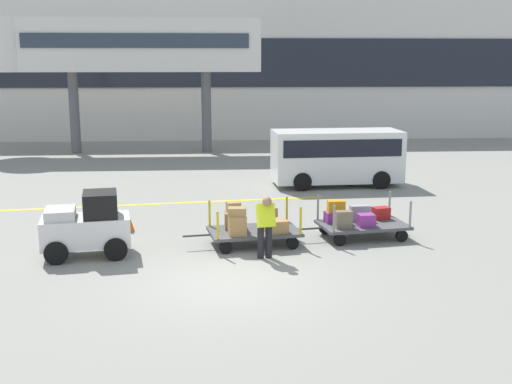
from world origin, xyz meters
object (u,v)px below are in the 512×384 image
(shuttle_van, at_px, (337,153))
(safety_cone_near, at_px, (128,221))
(baggage_handler, at_px, (265,224))
(baggage_cart_middle, at_px, (358,220))
(baggage_tug, at_px, (87,226))
(baggage_cart_lead, at_px, (252,225))

(shuttle_van, distance_m, safety_cone_near, 9.46)
(shuttle_van, bearing_deg, safety_cone_near, -138.87)
(shuttle_van, height_order, safety_cone_near, shuttle_van)
(baggage_handler, distance_m, safety_cone_near, 4.63)
(safety_cone_near, bearing_deg, baggage_cart_middle, -10.01)
(baggage_cart_middle, distance_m, safety_cone_near, 6.38)
(baggage_cart_middle, height_order, shuttle_van, shuttle_van)
(baggage_handler, distance_m, shuttle_van, 9.66)
(baggage_cart_middle, height_order, safety_cone_near, baggage_cart_middle)
(baggage_tug, xyz_separation_m, baggage_cart_lead, (4.06, 0.63, -0.22))
(baggage_tug, height_order, shuttle_van, shuttle_van)
(baggage_cart_lead, height_order, baggage_cart_middle, same)
(baggage_cart_middle, xyz_separation_m, baggage_handler, (-2.65, -1.71, 0.39))
(baggage_cart_middle, distance_m, shuttle_van, 7.38)
(baggage_handler, relative_size, shuttle_van, 0.32)
(baggage_cart_middle, relative_size, safety_cone_near, 5.59)
(baggage_cart_middle, xyz_separation_m, shuttle_van, (0.82, 7.30, 0.75))
(baggage_cart_middle, bearing_deg, baggage_handler, -147.18)
(baggage_cart_lead, xyz_separation_m, baggage_cart_middle, (2.90, 0.53, -0.05))
(baggage_cart_lead, bearing_deg, baggage_cart_middle, 10.32)
(baggage_tug, xyz_separation_m, shuttle_van, (7.77, 8.46, 0.48))
(safety_cone_near, bearing_deg, baggage_tug, -106.75)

